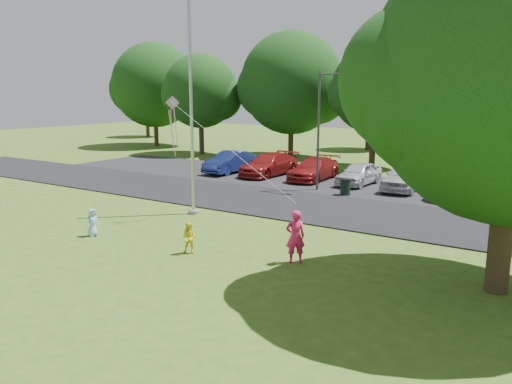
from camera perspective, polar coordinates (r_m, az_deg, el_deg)
The scene contains 14 objects.
ground at distance 16.99m, azimuth -8.79°, elevation -7.36°, with size 120.00×120.00×0.00m, color #375B18.
park_road at distance 24.19m, azimuth 5.41°, elevation -1.57°, with size 60.00×6.00×0.06m, color black.
parking_strip at distance 30.01m, azimuth 11.12°, elevation 0.79°, with size 42.00×7.00×0.06m, color black.
flagpole at distance 22.21m, azimuth -7.38°, elevation 8.03°, with size 0.50×0.50×10.00m.
street_lamp at distance 27.56m, azimuth 7.67°, elevation 8.14°, with size 1.83×0.24×6.53m.
trash_can at distance 26.84m, azimuth 10.17°, elevation 0.50°, with size 0.56×0.56×0.90m.
big_tree at distance 14.52m, azimuth 27.13°, elevation 11.04°, with size 8.52×7.68×9.64m.
tree_row at distance 37.37m, azimuth 18.83°, elevation 11.20°, with size 64.35×11.94×10.88m.
horizon_trees at distance 46.37m, azimuth 24.66°, elevation 8.94°, with size 77.46×7.20×7.02m.
parked_cars at distance 29.59m, azimuth 12.51°, elevation 2.03°, with size 19.86×5.64×1.49m.
woman at distance 16.06m, azimuth 4.51°, elevation -5.11°, with size 0.63×0.42×1.74m, color #F62062.
child_yellow at distance 17.10m, azimuth -7.59°, elevation -5.25°, with size 0.54×0.42×1.12m, color yellow.
child_blue at distance 20.01m, azimuth -18.19°, elevation -3.33°, with size 0.53×0.34×1.08m, color #96D0E6.
kite at distance 20.95m, azimuth -9.18°, elevation 8.64°, with size 7.15×2.34×3.31m.
Camera 1 is at (10.74, -12.00, 5.40)m, focal length 35.00 mm.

